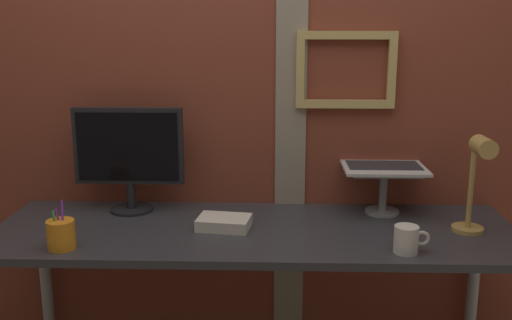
{
  "coord_description": "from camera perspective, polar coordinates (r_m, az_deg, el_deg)",
  "views": [
    {
      "loc": [
        0.17,
        -2.09,
        1.57
      ],
      "look_at": [
        0.1,
        0.16,
        1.03
      ],
      "focal_mm": 41.17,
      "sensor_mm": 36.0,
      "label": 1
    }
  ],
  "objects": [
    {
      "name": "paper_clutter_stack",
      "position": [
        2.29,
        -3.13,
        -6.1
      ],
      "size": [
        0.22,
        0.17,
        0.04
      ],
      "primitive_type": "cube",
      "rotation": [
        0.0,
        0.0,
        -0.14
      ],
      "color": "silver",
      "rests_on": "desk"
    },
    {
      "name": "coffee_mug",
      "position": [
        2.12,
        14.45,
        -7.48
      ],
      "size": [
        0.12,
        0.08,
        0.1
      ],
      "color": "silver",
      "rests_on": "desk"
    },
    {
      "name": "laptop_stand",
      "position": [
        2.49,
        12.28,
        -2.26
      ],
      "size": [
        0.28,
        0.22,
        0.19
      ],
      "color": "gray",
      "rests_on": "desk"
    },
    {
      "name": "laptop",
      "position": [
        2.53,
        12.12,
        0.94
      ],
      "size": [
        0.34,
        0.31,
        0.24
      ],
      "color": "silver",
      "rests_on": "laptop_stand"
    },
    {
      "name": "pen_cup",
      "position": [
        2.19,
        -18.42,
        -6.87
      ],
      "size": [
        0.1,
        0.1,
        0.18
      ],
      "color": "orange",
      "rests_on": "desk"
    },
    {
      "name": "desk",
      "position": [
        2.32,
        -0.08,
        -8.44
      ],
      "size": [
        2.03,
        0.65,
        0.78
      ],
      "color": "#333338",
      "rests_on": "ground_plane"
    },
    {
      "name": "desk_lamp",
      "position": [
        2.3,
        20.71,
        -1.3
      ],
      "size": [
        0.12,
        0.2,
        0.39
      ],
      "color": "tan",
      "rests_on": "desk"
    },
    {
      "name": "brick_wall_back",
      "position": [
        2.57,
        -2.1,
        5.86
      ],
      "size": [
        3.31,
        0.16,
        2.45
      ],
      "color": "brown",
      "rests_on": "ground_plane"
    },
    {
      "name": "monitor",
      "position": [
        2.49,
        -12.26,
        0.85
      ],
      "size": [
        0.45,
        0.18,
        0.44
      ],
      "color": "black",
      "rests_on": "desk"
    }
  ]
}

